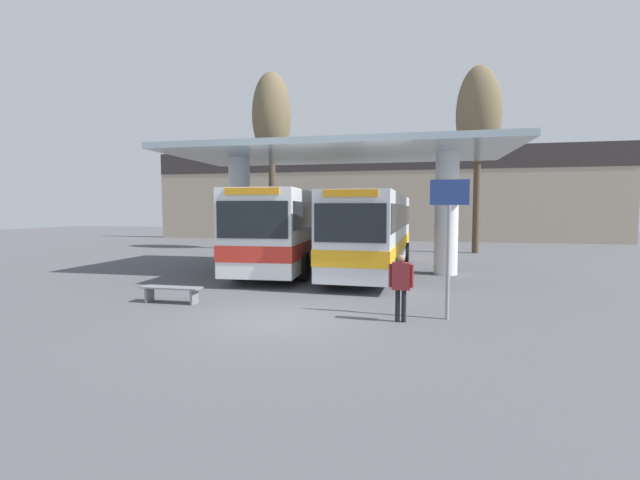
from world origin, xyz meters
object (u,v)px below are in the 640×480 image
Objects in this scene: pedestrian_waiting at (401,281)px; poplar_tree_behind_right at (479,116)px; transit_bus_left_bay at (290,227)px; info_sign_platform at (449,221)px; poplar_tree_behind_left at (272,118)px; transit_bus_center_bay at (374,228)px; waiting_bench_near_pillar at (171,291)px.

pedestrian_waiting is 0.14× the size of poplar_tree_behind_right.
info_sign_platform is at bearing 125.18° from transit_bus_left_bay.
transit_bus_left_bay reaches higher than pedestrian_waiting.
info_sign_platform reaches higher than pedestrian_waiting.
pedestrian_waiting is 20.34m from poplar_tree_behind_left.
info_sign_platform is 19.96m from poplar_tree_behind_left.
pedestrian_waiting is (-1.09, -0.48, -1.40)m from info_sign_platform.
pedestrian_waiting is at bearing -103.36° from poplar_tree_behind_right.
transit_bus_center_bay is at bearing -122.01° from poplar_tree_behind_right.
transit_bus_left_bay is 7.90m from waiting_bench_near_pillar.
poplar_tree_behind_left reaches higher than pedestrian_waiting.
transit_bus_center_bay is 8.51m from info_sign_platform.
poplar_tree_behind_right reaches higher than pedestrian_waiting.
poplar_tree_behind_right is (10.53, 16.59, 7.87)m from waiting_bench_near_pillar.
pedestrian_waiting is (6.41, -0.75, 0.62)m from waiting_bench_near_pillar.
info_sign_platform reaches higher than waiting_bench_near_pillar.
poplar_tree_behind_left is (-9.77, 16.28, 6.17)m from info_sign_platform.
pedestrian_waiting reaches higher than waiting_bench_near_pillar.
poplar_tree_behind_left is at bearing -69.65° from transit_bus_left_bay.
poplar_tree_behind_right is at bearing 57.61° from waiting_bench_near_pillar.
waiting_bench_near_pillar is at bearing 59.73° from transit_bus_center_bay.
poplar_tree_behind_left reaches higher than info_sign_platform.
poplar_tree_behind_left is at bearing 118.80° from pedestrian_waiting.
poplar_tree_behind_left is 12.81m from poplar_tree_behind_right.
poplar_tree_behind_right is at bearing -138.63° from transit_bus_left_bay.
waiting_bench_near_pillar is at bearing -81.94° from poplar_tree_behind_left.
waiting_bench_near_pillar is at bearing 77.34° from transit_bus_left_bay.
poplar_tree_behind_right is (5.45, 8.72, 6.39)m from transit_bus_center_bay.
waiting_bench_near_pillar is 7.77m from info_sign_platform.
waiting_bench_near_pillar is 0.52× the size of info_sign_platform.
info_sign_platform is at bearing -59.04° from poplar_tree_behind_left.
pedestrian_waiting is 19.24m from poplar_tree_behind_right.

